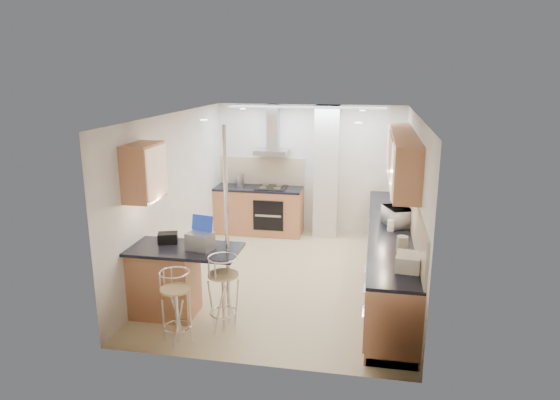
% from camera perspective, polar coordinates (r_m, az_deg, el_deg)
% --- Properties ---
extents(ground, '(4.80, 4.80, 0.00)m').
position_cam_1_polar(ground, '(7.83, 0.99, -8.89)').
color(ground, beige).
rests_on(ground, ground).
extents(room_shell, '(3.64, 4.84, 2.51)m').
position_cam_1_polar(room_shell, '(7.67, 3.90, 2.70)').
color(room_shell, silver).
rests_on(room_shell, ground).
extents(right_counter, '(0.63, 4.40, 0.92)m').
position_cam_1_polar(right_counter, '(7.57, 12.35, -6.31)').
color(right_counter, '#B67149').
rests_on(right_counter, ground).
extents(back_counter, '(1.70, 0.63, 0.92)m').
position_cam_1_polar(back_counter, '(9.79, -2.42, -1.16)').
color(back_counter, '#B67149').
rests_on(back_counter, ground).
extents(peninsula, '(1.47, 0.72, 0.94)m').
position_cam_1_polar(peninsula, '(6.63, -10.90, -9.16)').
color(peninsula, '#B67149').
rests_on(peninsula, ground).
extents(microwave, '(0.49, 0.58, 0.27)m').
position_cam_1_polar(microwave, '(7.47, 13.31, -1.85)').
color(microwave, white).
rests_on(microwave, right_counter).
extents(laptop, '(0.35, 0.30, 0.21)m').
position_cam_1_polar(laptop, '(6.34, -9.11, -4.68)').
color(laptop, '#9B9FA2').
rests_on(laptop, peninsula).
extents(bag, '(0.29, 0.25, 0.13)m').
position_cam_1_polar(bag, '(6.66, -12.70, -4.24)').
color(bag, black).
rests_on(bag, peninsula).
extents(bar_stool_near, '(0.47, 0.47, 0.90)m').
position_cam_1_polar(bar_stool_near, '(6.05, -11.77, -11.89)').
color(bar_stool_near, tan).
rests_on(bar_stool_near, ground).
extents(bar_stool_end, '(0.55, 0.55, 0.96)m').
position_cam_1_polar(bar_stool_end, '(6.24, -6.46, -10.52)').
color(bar_stool_end, tan).
rests_on(bar_stool_end, ground).
extents(jar_a, '(0.15, 0.15, 0.18)m').
position_cam_1_polar(jar_a, '(8.01, 13.17, -1.06)').
color(jar_a, beige).
rests_on(jar_a, right_counter).
extents(jar_b, '(0.13, 0.13, 0.16)m').
position_cam_1_polar(jar_b, '(7.96, 13.10, -1.24)').
color(jar_b, beige).
rests_on(jar_b, right_counter).
extents(jar_c, '(0.14, 0.14, 0.20)m').
position_cam_1_polar(jar_c, '(6.41, 13.80, -4.93)').
color(jar_c, beige).
rests_on(jar_c, right_counter).
extents(jar_d, '(0.13, 0.13, 0.15)m').
position_cam_1_polar(jar_d, '(7.22, 12.56, -2.85)').
color(jar_d, white).
rests_on(jar_d, right_counter).
extents(bread_bin, '(0.31, 0.37, 0.18)m').
position_cam_1_polar(bread_bin, '(5.89, 14.43, -6.87)').
color(bread_bin, beige).
rests_on(bread_bin, right_counter).
extents(kettle, '(0.16, 0.16, 0.24)m').
position_cam_1_polar(kettle, '(9.83, -4.61, 2.34)').
color(kettle, '#A8ABAD').
rests_on(kettle, back_counter).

